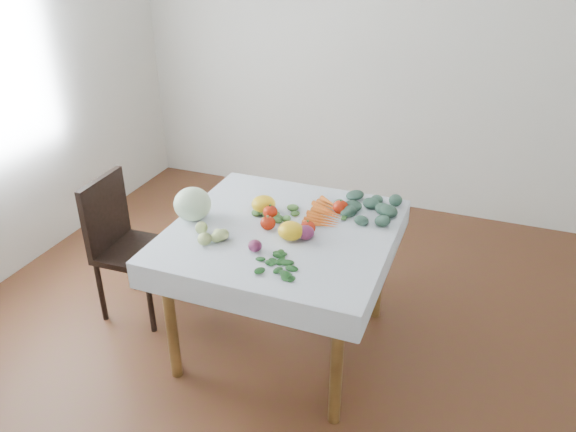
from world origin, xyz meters
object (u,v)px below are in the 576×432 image
Objects in this scene: table at (282,246)px; chair at (123,238)px; carrot_bunch at (325,214)px; heirloom_back at (264,204)px; cabbage at (192,204)px.

table is 1.15× the size of chair.
carrot_bunch is at bearing 10.75° from chair.
chair reaches higher than heirloom_back.
heirloom_back is (0.32, 0.21, -0.04)m from cabbage.
cabbage is 1.49× the size of heirloom_back.
cabbage reaches higher than chair.
cabbage is at bearing -146.72° from heirloom_back.
heirloom_back is at bearing 10.32° from chair.
cabbage is (0.53, -0.05, 0.35)m from chair.
chair reaches higher than carrot_bunch.
cabbage is 0.70m from carrot_bunch.
table is 0.26m from heirloom_back.
cabbage is 0.59× the size of carrot_bunch.
heirloom_back is at bearing 139.54° from table.
carrot_bunch is (0.33, 0.07, -0.03)m from heirloom_back.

